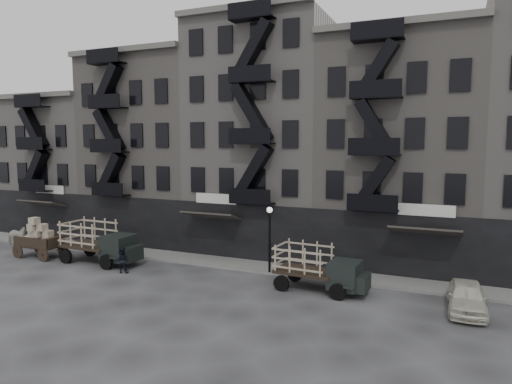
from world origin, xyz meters
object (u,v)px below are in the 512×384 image
at_px(stake_truck_east, 318,265).
at_px(pedestrian_mid, 122,260).
at_px(stake_truck_west, 99,239).
at_px(horse, 17,236).
at_px(car_east, 467,297).
at_px(wagon, 39,234).

xyz_separation_m(stake_truck_east, pedestrian_mid, (-12.40, -1.49, -0.66)).
relative_size(stake_truck_west, pedestrian_mid, 3.58).
bearing_deg(horse, stake_truck_east, -105.71).
bearing_deg(pedestrian_mid, car_east, 165.47).
relative_size(wagon, stake_truck_east, 0.65).
distance_m(horse, wagon, 4.99).
xyz_separation_m(stake_truck_west, pedestrian_mid, (3.03, -1.30, -0.84)).
relative_size(wagon, car_east, 0.79).
height_order(wagon, stake_truck_west, stake_truck_west).
height_order(horse, stake_truck_west, stake_truck_west).
xyz_separation_m(wagon, pedestrian_mid, (8.22, -0.83, -0.84)).
distance_m(wagon, stake_truck_east, 20.63).
xyz_separation_m(stake_truck_east, car_east, (7.55, -0.16, -0.74)).
height_order(wagon, stake_truck_east, wagon).
height_order(stake_truck_east, pedestrian_mid, stake_truck_east).
xyz_separation_m(horse, stake_truck_west, (9.75, -1.37, 0.86)).
bearing_deg(stake_truck_west, stake_truck_east, 2.50).
xyz_separation_m(stake_truck_west, car_east, (22.99, 0.03, -0.92)).
distance_m(horse, car_east, 32.76).
height_order(stake_truck_west, car_east, stake_truck_west).
bearing_deg(stake_truck_east, horse, -178.72).
xyz_separation_m(wagon, stake_truck_west, (5.19, 0.46, 0.00)).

